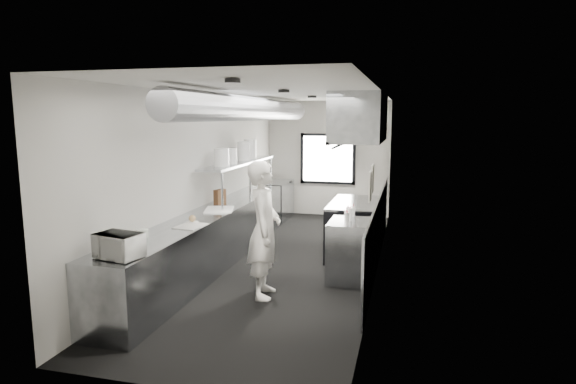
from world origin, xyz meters
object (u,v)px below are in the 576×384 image
Objects in this scene: bottle_station at (351,251)px; plate_stack_b at (231,156)px; line_cook at (264,230)px; microwave at (119,246)px; prep_counter at (212,238)px; squeeze_bottle_d at (348,213)px; squeeze_bottle_e at (353,211)px; squeeze_bottle_b at (346,217)px; far_work_table at (274,200)px; plate_stack_d at (250,149)px; small_plate at (192,222)px; plate_stack_a at (222,157)px; plate_stack_c at (244,151)px; range at (354,228)px; deli_tub_a at (120,243)px; cutting_board at (219,210)px; squeeze_bottle_c at (350,215)px; squeeze_bottle_a at (347,219)px; knife_block at (220,197)px; pass_shelf at (240,164)px; deli_tub_b at (143,233)px; exhaust_hood at (360,118)px.

plate_stack_b reaches higher than bottle_station.
line_cook reaches higher than microwave.
squeeze_bottle_d is at bearing -0.34° from prep_counter.
squeeze_bottle_b is at bearing -94.43° from squeeze_bottle_e.
far_work_table is 2.01m from plate_stack_d.
small_plate is at bearing -84.88° from prep_counter.
plate_stack_c is at bearing 90.67° from plate_stack_a.
plate_stack_c reaches higher than bottle_station.
squeeze_bottle_b is at bearing 13.29° from small_plate.
squeeze_bottle_e reaches higher than range.
plate_stack_c is at bearing 88.78° from deli_tub_a.
plate_stack_c is (-2.38, 2.02, 1.30)m from bottle_station.
far_work_table is 4.60m from small_plate.
small_plate is (0.01, 1.79, -0.13)m from microwave.
plate_stack_a is at bearing 95.55° from prep_counter.
squeeze_bottle_c is at bearing -7.69° from cutting_board.
bottle_station is at bearing -28.35° from plate_stack_b.
plate_stack_c is 3.38m from squeeze_bottle_a.
squeeze_bottle_d is (2.28, -1.09, -0.73)m from plate_stack_b.
bottle_station is 4.83× the size of squeeze_bottle_a.
plate_stack_d is (-0.07, 2.19, 1.32)m from prep_counter.
knife_block is 2.56m from squeeze_bottle_c.
line_cook is at bearing -53.26° from plate_stack_a.
pass_shelf is (-0.04, 1.50, 1.09)m from prep_counter.
small_plate is 2.43m from squeeze_bottle_e.
knife_block is 1.35× the size of squeeze_bottle_a.
pass_shelf is 16.08× the size of squeeze_bottle_a.
deli_tub_a is at bearing -90.25° from deli_tub_b.
squeeze_bottle_d is (-0.08, 0.19, 0.54)m from bottle_station.
plate_stack_a is at bearing 87.67° from deli_tub_b.
exhaust_hood is 1.92m from range.
squeeze_bottle_e is (0.09, -1.06, 0.51)m from range.
plate_stack_c is 3.27m from squeeze_bottle_b.
line_cook is 5.95× the size of plate_stack_a.
small_plate is at bearing -85.99° from plate_stack_b.
microwave is at bearing -69.87° from knife_block.
squeeze_bottle_e is at bearing 4.39° from knife_block.
range is 1.78× the size of bottle_station.
prep_counter is at bearing -151.89° from exhaust_hood.
squeeze_bottle_e is (2.28, 0.14, 0.53)m from prep_counter.
bottle_station is 0.49× the size of line_cook.
microwave is 0.45m from deli_tub_a.
plate_stack_a reaches higher than plate_stack_b.
microwave is 3.10× the size of deli_tub_b.
plate_stack_d is at bearing 104.72° from knife_block.
pass_shelf reaches higher than microwave.
cutting_board is at bearing -73.85° from plate_stack_a.
pass_shelf is 3.33× the size of bottle_station.
deli_tub_b is 0.37× the size of plate_stack_d.
cutting_board is 1.27m from plate_stack_b.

